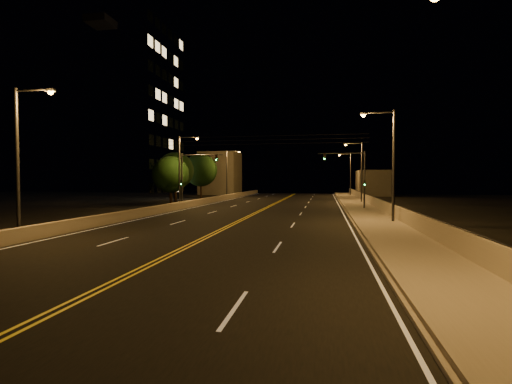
% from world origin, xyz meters
% --- Properties ---
extents(ground, '(160.00, 160.00, 0.00)m').
position_xyz_m(ground, '(0.00, 0.00, 0.00)').
color(ground, black).
rests_on(ground, ground).
extents(road, '(18.00, 120.00, 0.02)m').
position_xyz_m(road, '(0.00, 20.00, 0.01)').
color(road, black).
rests_on(road, ground).
extents(sidewalk, '(3.60, 120.00, 0.30)m').
position_xyz_m(sidewalk, '(10.80, 20.00, 0.15)').
color(sidewalk, gray).
rests_on(sidewalk, ground).
extents(curb, '(0.14, 120.00, 0.15)m').
position_xyz_m(curb, '(8.93, 20.00, 0.07)').
color(curb, gray).
rests_on(curb, ground).
extents(parapet_wall, '(0.30, 120.00, 1.00)m').
position_xyz_m(parapet_wall, '(12.45, 20.00, 0.80)').
color(parapet_wall, gray).
rests_on(parapet_wall, sidewalk).
extents(jersey_barrier, '(0.45, 120.00, 0.81)m').
position_xyz_m(jersey_barrier, '(-9.35, 20.00, 0.41)').
color(jersey_barrier, gray).
rests_on(jersey_barrier, ground).
extents(distant_building_right, '(6.00, 10.00, 5.22)m').
position_xyz_m(distant_building_right, '(16.50, 72.36, 2.61)').
color(distant_building_right, slate).
rests_on(distant_building_right, ground).
extents(distant_building_left, '(8.00, 8.00, 9.32)m').
position_xyz_m(distant_building_left, '(-16.00, 71.45, 4.66)').
color(distant_building_left, slate).
rests_on(distant_building_left, ground).
extents(parapet_rail, '(0.06, 120.00, 0.06)m').
position_xyz_m(parapet_rail, '(12.45, 20.00, 1.33)').
color(parapet_rail, black).
rests_on(parapet_rail, parapet_wall).
extents(lane_markings, '(17.32, 116.00, 0.00)m').
position_xyz_m(lane_markings, '(0.00, 19.93, 0.02)').
color(lane_markings, silver).
rests_on(lane_markings, road).
extents(streetlight_1, '(2.55, 0.28, 8.50)m').
position_xyz_m(streetlight_1, '(11.50, 20.97, 4.95)').
color(streetlight_1, '#2D2D33').
rests_on(streetlight_1, ground).
extents(streetlight_2, '(2.55, 0.28, 8.50)m').
position_xyz_m(streetlight_2, '(11.50, 45.12, 4.95)').
color(streetlight_2, '#2D2D33').
rests_on(streetlight_2, ground).
extents(streetlight_3, '(2.55, 0.28, 8.50)m').
position_xyz_m(streetlight_3, '(11.50, 67.58, 4.95)').
color(streetlight_3, '#2D2D33').
rests_on(streetlight_3, ground).
extents(streetlight_4, '(2.55, 0.28, 8.50)m').
position_xyz_m(streetlight_4, '(-9.90, 10.20, 4.95)').
color(streetlight_4, '#2D2D33').
rests_on(streetlight_4, ground).
extents(streetlight_5, '(2.55, 0.28, 8.50)m').
position_xyz_m(streetlight_5, '(-9.90, 33.79, 4.95)').
color(streetlight_5, '#2D2D33').
rests_on(streetlight_5, ground).
extents(streetlight_6, '(2.55, 0.28, 8.50)m').
position_xyz_m(streetlight_6, '(-9.90, 55.34, 4.95)').
color(streetlight_6, '#2D2D33').
rests_on(streetlight_6, ground).
extents(traffic_signal_right, '(5.11, 0.31, 6.42)m').
position_xyz_m(traffic_signal_right, '(10.03, 33.52, 4.03)').
color(traffic_signal_right, '#2D2D33').
rests_on(traffic_signal_right, ground).
extents(traffic_signal_left, '(5.11, 0.31, 6.42)m').
position_xyz_m(traffic_signal_left, '(-8.83, 33.52, 4.03)').
color(traffic_signal_left, '#2D2D33').
rests_on(traffic_signal_left, ground).
extents(overhead_wires, '(22.00, 0.03, 0.83)m').
position_xyz_m(overhead_wires, '(0.00, 29.50, 7.40)').
color(overhead_wires, black).
extents(building_tower, '(24.00, 15.00, 30.74)m').
position_xyz_m(building_tower, '(-30.83, 50.04, 14.80)').
color(building_tower, slate).
rests_on(building_tower, ground).
extents(tree_0, '(4.70, 4.70, 6.37)m').
position_xyz_m(tree_0, '(-12.60, 36.75, 4.01)').
color(tree_0, black).
rests_on(tree_0, ground).
extents(tree_1, '(5.50, 5.50, 7.46)m').
position_xyz_m(tree_1, '(-15.23, 44.48, 4.70)').
color(tree_1, black).
rests_on(tree_1, ground).
extents(tree_2, '(5.90, 5.90, 7.99)m').
position_xyz_m(tree_2, '(-15.04, 55.46, 5.04)').
color(tree_2, black).
rests_on(tree_2, ground).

